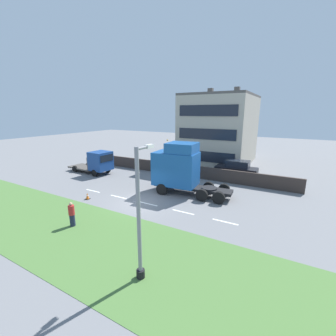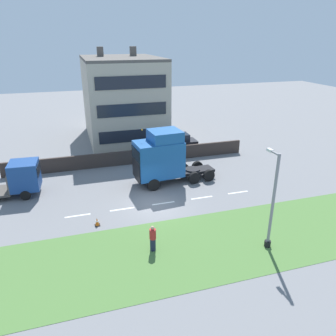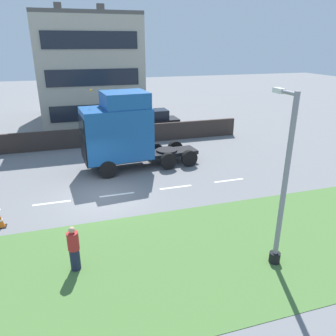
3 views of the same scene
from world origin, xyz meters
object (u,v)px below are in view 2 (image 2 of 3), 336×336
pedestrian (153,239)px  traffic_cone_lead (97,222)px  parked_car (176,144)px  lamp_post (272,207)px  lorry_cab (162,158)px  flatbed_truck (19,178)px

pedestrian → traffic_cone_lead: size_ratio=2.88×
parked_car → lamp_post: lamp_post is taller
parked_car → pedestrian: size_ratio=2.71×
lorry_cab → flatbed_truck: (1.11, 11.52, -0.90)m
lamp_post → traffic_cone_lead: size_ratio=10.38×
lamp_post → traffic_cone_lead: lamp_post is taller
traffic_cone_lead → parked_car: bearing=-38.1°
lamp_post → parked_car: bearing=-0.3°
flatbed_truck → traffic_cone_lead: 8.53m
lorry_cab → pedestrian: lorry_cab is taller
lorry_cab → pedestrian: size_ratio=4.40×
lorry_cab → flatbed_truck: size_ratio=1.17×
flatbed_truck → lamp_post: (-11.91, -15.09, 1.22)m
lamp_post → traffic_cone_lead: bearing=60.8°
lamp_post → pedestrian: (1.62, 6.78, -1.87)m
lorry_cab → parked_car: 8.10m
flatbed_truck → lamp_post: 19.27m
flatbed_truck → parked_car: flatbed_truck is taller
parked_car → traffic_cone_lead: parked_car is taller
lorry_cab → lamp_post: size_ratio=1.22×
parked_car → lamp_post: (-17.90, 0.10, 1.65)m
lorry_cab → traffic_cone_lead: bearing=126.6°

